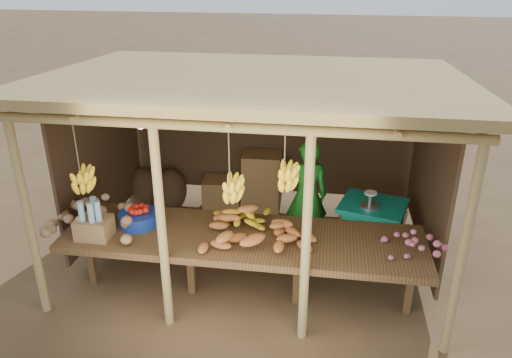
# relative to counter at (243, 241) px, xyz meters

# --- Properties ---
(ground) EXTENTS (60.00, 60.00, 0.00)m
(ground) POSITION_rel_counter_xyz_m (-0.00, 0.95, -0.74)
(ground) COLOR brown
(ground) RESTS_ON ground
(stall_structure) EXTENTS (4.70, 3.50, 2.43)m
(stall_structure) POSITION_rel_counter_xyz_m (-0.07, 0.92, 1.18)
(stall_structure) COLOR tan
(stall_structure) RESTS_ON ground
(counter) EXTENTS (3.90, 1.05, 0.80)m
(counter) POSITION_rel_counter_xyz_m (0.00, 0.00, 0.00)
(counter) COLOR brown
(counter) RESTS_ON ground
(potato_heap) EXTENTS (1.25, 0.90, 0.37)m
(potato_heap) POSITION_rel_counter_xyz_m (-1.60, -0.07, 0.25)
(potato_heap) COLOR #9D7651
(potato_heap) RESTS_ON counter
(sweet_potato_heap) EXTENTS (1.08, 0.65, 0.36)m
(sweet_potato_heap) POSITION_rel_counter_xyz_m (0.18, -0.06, 0.24)
(sweet_potato_heap) COLOR #B9662F
(sweet_potato_heap) RESTS_ON counter
(onion_heap) EXTENTS (0.77, 0.56, 0.35)m
(onion_heap) POSITION_rel_counter_xyz_m (1.82, -0.08, 0.24)
(onion_heap) COLOR #C9617B
(onion_heap) RESTS_ON counter
(banana_pile) EXTENTS (0.68, 0.56, 0.35)m
(banana_pile) POSITION_rel_counter_xyz_m (-0.01, 0.22, 0.23)
(banana_pile) COLOR yellow
(banana_pile) RESTS_ON counter
(tomato_basin) EXTENTS (0.43, 0.43, 0.23)m
(tomato_basin) POSITION_rel_counter_xyz_m (-1.19, 0.06, 0.15)
(tomato_basin) COLOR navy
(tomato_basin) RESTS_ON counter
(bottle_box) EXTENTS (0.36, 0.28, 0.45)m
(bottle_box) POSITION_rel_counter_xyz_m (-1.56, -0.26, 0.23)
(bottle_box) COLOR olive
(bottle_box) RESTS_ON counter
(vendor) EXTENTS (0.60, 0.45, 1.50)m
(vendor) POSITION_rel_counter_xyz_m (0.62, 1.18, 0.01)
(vendor) COLOR #1B7922
(vendor) RESTS_ON ground
(tarp_crate) EXTENTS (0.94, 0.87, 0.94)m
(tarp_crate) POSITION_rel_counter_xyz_m (1.45, 1.14, -0.35)
(tarp_crate) COLOR brown
(tarp_crate) RESTS_ON ground
(carton_stack) EXTENTS (1.19, 0.47, 0.89)m
(carton_stack) POSITION_rel_counter_xyz_m (-0.29, 2.15, -0.34)
(carton_stack) COLOR olive
(carton_stack) RESTS_ON ground
(burlap_sacks) EXTENTS (0.95, 0.50, 0.67)m
(burlap_sacks) POSITION_rel_counter_xyz_m (-1.75, 2.15, -0.45)
(burlap_sacks) COLOR #4C3623
(burlap_sacks) RESTS_ON ground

